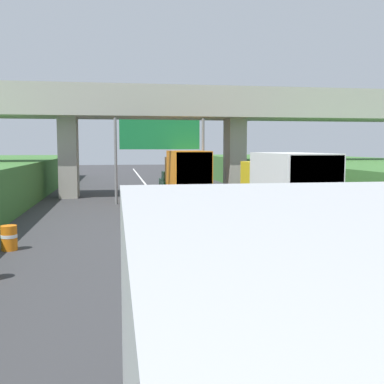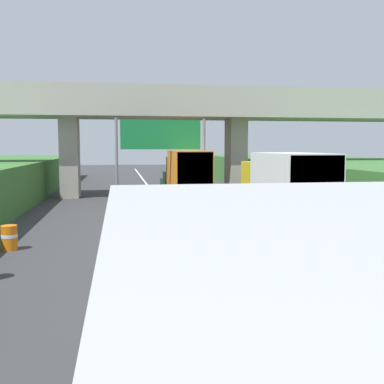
# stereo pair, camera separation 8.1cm
# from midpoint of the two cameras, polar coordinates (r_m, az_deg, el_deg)

# --- Properties ---
(lane_centre_stripe) EXTENTS (0.20, 102.42, 0.01)m
(lane_centre_stripe) POSITION_cam_midpoint_polar(r_m,az_deg,el_deg) (27.28, -3.42, -2.19)
(lane_centre_stripe) COLOR white
(lane_centre_stripe) RESTS_ON ground
(overpass_bridge) EXTENTS (40.00, 4.80, 8.04)m
(overpass_bridge) POSITION_cam_midpoint_polar(r_m,az_deg,el_deg) (34.87, -4.83, 9.54)
(overpass_bridge) COLOR #ADA89E
(overpass_bridge) RESTS_ON ground
(overhead_highway_sign) EXTENTS (5.88, 0.18, 5.54)m
(overhead_highway_sign) POSITION_cam_midpoint_polar(r_m,az_deg,el_deg) (30.05, -4.08, 6.38)
(overhead_highway_sign) COLOR slate
(overhead_highway_sign) RESTS_ON ground
(truck_orange) EXTENTS (2.44, 7.30, 3.44)m
(truck_orange) POSITION_cam_midpoint_polar(r_m,az_deg,el_deg) (31.36, -0.82, 2.39)
(truck_orange) COLOR black
(truck_orange) RESTS_ON ground
(truck_yellow) EXTENTS (2.44, 7.30, 3.44)m
(truck_yellow) POSITION_cam_midpoint_polar(r_m,az_deg,el_deg) (21.53, 11.32, 0.79)
(truck_yellow) COLOR black
(truck_yellow) RESTS_ON ground
(car_green) EXTENTS (1.86, 4.10, 1.72)m
(car_green) POSITION_cam_midpoint_polar(r_m,az_deg,el_deg) (36.97, -2.53, 1.20)
(car_green) COLOR #236B38
(car_green) RESTS_ON ground
(construction_barrel_4) EXTENTS (0.57, 0.57, 0.90)m
(construction_barrel_4) POSITION_cam_midpoint_polar(r_m,az_deg,el_deg) (17.84, -21.85, -5.28)
(construction_barrel_4) COLOR orange
(construction_barrel_4) RESTS_ON ground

